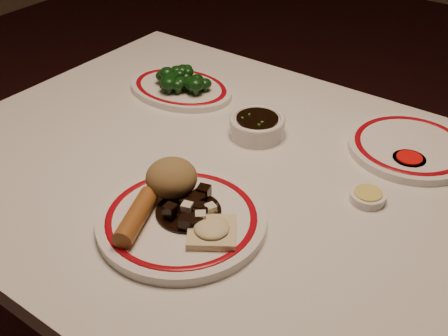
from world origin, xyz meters
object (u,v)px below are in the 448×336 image
dining_table (232,208)px  fried_wonton (212,230)px  rice_mound (172,178)px  stirfry_heap (193,209)px  main_plate (182,220)px  spring_roll (136,217)px  broccoli_pile (181,79)px  broccoli_plate (181,88)px  soy_bowl (257,127)px

dining_table → fried_wonton: size_ratio=11.22×
rice_mound → stirfry_heap: size_ratio=0.81×
main_plate → spring_roll: bearing=-128.4°
broccoli_pile → main_plate: bearing=-49.9°
dining_table → broccoli_pile: 0.36m
dining_table → stirfry_heap: (0.03, -0.16, 0.12)m
rice_mound → stirfry_heap: bearing=-19.5°
main_plate → stirfry_heap: (0.01, 0.02, 0.02)m
dining_table → main_plate: (0.02, -0.18, 0.10)m
fried_wonton → broccoli_pile: size_ratio=0.78×
broccoli_pile → rice_mound: bearing=-52.1°
main_plate → broccoli_plate: main_plate is taller
main_plate → soy_bowl: bearing=100.5°
main_plate → spring_roll: 0.08m
broccoli_plate → rice_mound: bearing=-51.9°
main_plate → rice_mound: bearing=143.1°
dining_table → soy_bowl: bearing=104.5°
fried_wonton → soy_bowl: 0.35m
broccoli_plate → stirfry_heap: bearing=-47.5°
stirfry_heap → soy_bowl: stirfry_heap is taller
main_plate → rice_mound: (-0.06, 0.04, 0.04)m
dining_table → spring_roll: bearing=-95.6°
soy_bowl → fried_wonton: bearing=-68.5°
main_plate → spring_roll: spring_roll is taller
fried_wonton → broccoli_pile: bearing=135.4°
broccoli_pile → stirfry_heap: bearing=-47.5°
spring_roll → broccoli_pile: 0.50m
fried_wonton → stirfry_heap: stirfry_heap is taller
broccoli_pile → broccoli_plate: bearing=134.5°
dining_table → spring_roll: (-0.02, -0.24, 0.13)m
rice_mound → stirfry_heap: rice_mound is taller
rice_mound → broccoli_pile: size_ratio=0.66×
stirfry_heap → broccoli_pile: (-0.32, 0.35, 0.01)m
broccoli_plate → broccoli_pile: 0.03m
soy_bowl → broccoli_plate: bearing=167.6°
fried_wonton → stirfry_heap: bearing=157.6°
rice_mound → soy_bowl: (-0.00, 0.27, -0.03)m
broccoli_pile → soy_bowl: size_ratio=1.19×
rice_mound → soy_bowl: rice_mound is taller
soy_bowl → rice_mound: bearing=-89.3°
spring_roll → dining_table: bearing=62.3°
soy_bowl → main_plate: bearing=-79.5°
main_plate → fried_wonton: bearing=-4.6°
spring_roll → fried_wonton: bearing=2.6°
rice_mound → broccoli_plate: rice_mound is taller
dining_table → main_plate: bearing=-82.7°
rice_mound → spring_roll: size_ratio=0.74×
stirfry_heap → fried_wonton: bearing=-22.4°
main_plate → fried_wonton: 0.07m
dining_table → fried_wonton: (0.09, -0.18, 0.12)m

